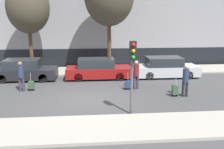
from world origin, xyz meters
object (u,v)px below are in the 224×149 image
Objects in this scene: parked_car_0 at (25,70)px; pedestrian_right at (186,78)px; pedestrian_left at (21,74)px; pedestrian_center at (136,73)px; trolley_left at (31,85)px; parked_car_2 at (165,68)px; trolley_center at (128,84)px; bare_tree_down_street at (28,8)px; parked_bicycle at (141,66)px; trolley_right at (175,90)px; traffic_light at (132,63)px; parked_car_1 at (98,69)px.

parked_car_0 is 2.37× the size of pedestrian_right.
pedestrian_left is 6.96m from pedestrian_center.
pedestrian_right is (8.88, -1.94, 0.71)m from trolley_left.
parked_car_2 reaches higher than trolley_center.
parked_bicycle is at bearing 0.46° from bare_tree_down_street.
trolley_center is 2.92m from trolley_right.
parked_car_0 is at bearing -94.42° from bare_tree_down_street.
trolley_center is 4.57m from traffic_light.
pedestrian_left is at bearing 174.81° from pedestrian_right.
traffic_light is (-0.43, -4.04, 2.10)m from trolley_center.
bare_tree_down_street reaches higher than trolley_left.
traffic_light reaches higher than pedestrian_center.
traffic_light reaches higher than parked_car_2.
parked_car_0 is 4.01× the size of trolley_center.
pedestrian_left is at bearing 177.73° from trolley_center.
pedestrian_left is 1.63× the size of trolley_left.
trolley_center is at bearing -179.93° from pedestrian_center.
bare_tree_down_street is (-8.65, -0.07, 4.54)m from parked_bicycle.
pedestrian_right is at bearing 162.16° from pedestrian_left.
trolley_left is at bearing -147.34° from parked_car_1.
trolley_right is at bearing -32.40° from trolley_center.
parked_car_2 is 4.69m from pedestrian_right.
trolley_right is (8.33, -1.88, 0.05)m from trolley_left.
bare_tree_down_street is (-10.05, 1.82, 4.35)m from parked_car_2.
pedestrian_right is (9.92, -4.66, 0.37)m from parked_car_0.
trolley_center is at bearing -137.15° from parked_car_2.
parked_car_2 is at bearing 0.05° from parked_car_0.
trolley_center is (-0.54, -0.10, -0.70)m from pedestrian_center.
parked_car_1 is 4.11m from parked_bicycle.
bare_tree_down_street is at bearing 169.73° from parked_car_2.
pedestrian_center is 0.53× the size of traffic_light.
parked_car_1 is 1.37× the size of traffic_light.
pedestrian_center is 0.26× the size of bare_tree_down_street.
trolley_right is (1.92, -1.66, -0.64)m from pedestrian_center.
parked_car_1 is at bearing -0.67° from parked_car_0.
pedestrian_right is at bearing -6.00° from trolley_right.
parked_bicycle is at bearing -157.16° from pedestrian_left.
pedestrian_center is 0.98× the size of pedestrian_right.
parked_bicycle is (8.30, 4.68, -0.55)m from pedestrian_left.
trolley_left is 0.63× the size of parked_bicycle.
trolley_left is at bearing 179.93° from pedestrian_left.
pedestrian_right is at bearing -25.15° from parked_car_0.
pedestrian_right reaches higher than parked_bicycle.
parked_car_1 is 2.56× the size of pedestrian_left.
bare_tree_down_street reaches higher than parked_car_1.
bare_tree_down_street reaches higher than parked_bicycle.
trolley_right is at bearing -34.86° from bare_tree_down_street.
parked_car_0 is at bearing 110.94° from trolley_left.
pedestrian_left is (-9.70, -2.79, 0.35)m from parked_car_2.
parked_car_1 is 2.58× the size of pedestrian_center.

